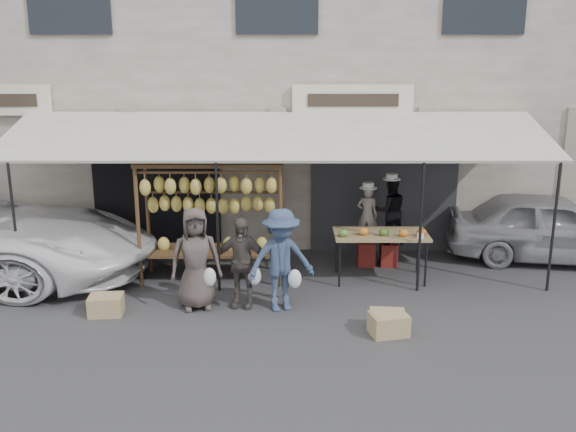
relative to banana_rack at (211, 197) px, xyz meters
name	(u,v)px	position (x,y,z in m)	size (l,w,h in m)	color
ground_plane	(275,317)	(1.17, -1.68, -1.57)	(90.00, 90.00, 0.00)	#2D2D30
shophouse	(279,69)	(1.17, 4.81, 2.07)	(24.00, 6.15, 7.30)	beige
awning	(277,137)	(1.18, 0.59, 1.00)	(10.00, 2.35, 2.92)	beige
banana_rack	(211,197)	(0.00, 0.00, 0.00)	(2.60, 0.90, 2.24)	#473019
produce_table	(381,235)	(3.07, -0.01, -0.71)	(1.70, 0.90, 1.04)	#9E8259
vendor_left	(367,215)	(2.92, 0.83, -0.54)	(0.41, 0.27, 1.12)	gray
vendor_right	(390,211)	(3.36, 0.81, -0.46)	(0.64, 0.50, 1.31)	black
customer_left	(196,259)	(-0.12, -1.28, -0.73)	(0.83, 0.54, 1.69)	#493E3A
customer_mid	(241,263)	(0.61, -1.22, -0.81)	(0.89, 0.37, 1.52)	#4B4440
customer_right	(281,260)	(1.27, -1.36, -0.72)	(1.10, 0.63, 1.70)	#334363
stool_left	(366,254)	(2.92, 0.83, -1.34)	(0.34, 0.34, 0.47)	maroon
stool_right	(388,254)	(3.36, 0.81, -1.34)	(0.32, 0.32, 0.46)	maroon
crate_near_a	(389,324)	(2.89, -2.30, -1.41)	(0.55, 0.41, 0.33)	tan
crate_near_b	(387,321)	(2.89, -2.19, -1.42)	(0.52, 0.40, 0.31)	tan
crate_far	(106,305)	(-1.55, -1.57, -1.41)	(0.53, 0.40, 0.32)	tan
sedan	(551,227)	(6.64, 1.14, -0.88)	(1.63, 4.05, 1.38)	gray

